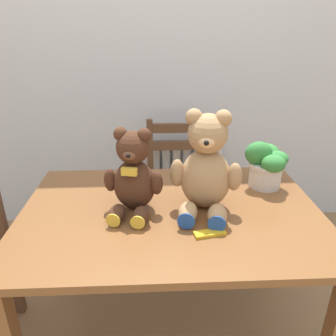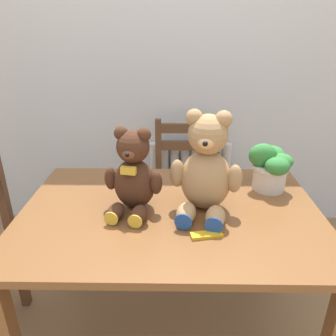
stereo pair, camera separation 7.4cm
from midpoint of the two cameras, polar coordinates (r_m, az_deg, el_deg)
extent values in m
cube|color=silver|center=(2.24, 1.76, 21.30)|extent=(8.00, 0.04, 2.60)
cylinder|color=silver|center=(2.42, -1.49, -2.73)|extent=(0.06, 0.06, 0.63)
cylinder|color=silver|center=(2.42, 0.26, -2.75)|extent=(0.06, 0.06, 0.63)
cylinder|color=silver|center=(2.42, 2.02, -2.76)|extent=(0.06, 0.06, 0.63)
cylinder|color=silver|center=(2.42, 3.77, -2.76)|extent=(0.06, 0.06, 0.63)
cylinder|color=silver|center=(2.43, 5.52, -2.77)|extent=(0.06, 0.06, 0.63)
cylinder|color=silver|center=(2.44, 7.26, -2.77)|extent=(0.06, 0.06, 0.63)
cylinder|color=silver|center=(2.45, 8.98, -2.77)|extent=(0.06, 0.06, 0.63)
cylinder|color=silver|center=(2.46, 10.69, -2.77)|extent=(0.06, 0.06, 0.63)
cube|color=silver|center=(2.57, 4.43, -8.67)|extent=(0.59, 0.10, 0.04)
cube|color=brown|center=(1.35, 2.01, -7.88)|extent=(1.21, 0.82, 0.03)
cube|color=brown|center=(1.92, -15.52, -10.78)|extent=(0.06, 0.06, 0.68)
cube|color=brown|center=(1.93, 18.70, -10.90)|extent=(0.06, 0.06, 0.68)
cube|color=brown|center=(2.14, 4.45, -3.62)|extent=(0.43, 0.38, 0.03)
cube|color=brown|center=(2.12, 9.89, -10.94)|extent=(0.04, 0.04, 0.40)
cube|color=brown|center=(2.10, -0.91, -11.00)|extent=(0.04, 0.04, 0.40)
cube|color=brown|center=(2.31, 9.05, -1.64)|extent=(0.04, 0.04, 0.83)
cube|color=brown|center=(2.29, -0.68, -1.60)|extent=(0.04, 0.04, 0.83)
cube|color=brown|center=(2.16, 4.49, 6.92)|extent=(0.35, 0.03, 0.06)
cube|color=brown|center=(2.20, 4.39, 3.92)|extent=(0.35, 0.03, 0.06)
cube|color=brown|center=(1.79, -24.62, -10.09)|extent=(0.04, 0.04, 0.93)
ellipsoid|color=#472819|center=(1.32, -4.23, -2.77)|extent=(0.19, 0.17, 0.21)
sphere|color=#472819|center=(1.25, -4.45, 3.70)|extent=(0.13, 0.13, 0.13)
sphere|color=#472819|center=(1.23, -2.48, 5.82)|extent=(0.05, 0.05, 0.05)
sphere|color=#472819|center=(1.25, -6.52, 6.05)|extent=(0.05, 0.05, 0.05)
ellipsoid|color=brown|center=(1.21, -5.06, 2.50)|extent=(0.06, 0.06, 0.04)
sphere|color=black|center=(1.19, -5.38, 2.24)|extent=(0.02, 0.02, 0.02)
ellipsoid|color=#472819|center=(1.27, -0.41, -2.62)|extent=(0.06, 0.06, 0.10)
ellipsoid|color=#472819|center=(1.32, -8.39, -1.85)|extent=(0.06, 0.06, 0.10)
ellipsoid|color=#472819|center=(1.25, -3.42, -8.10)|extent=(0.08, 0.11, 0.06)
cylinder|color=gold|center=(1.21, -4.03, -9.31)|extent=(0.05, 0.02, 0.05)
ellipsoid|color=#472819|center=(1.28, -7.46, -7.60)|extent=(0.08, 0.11, 0.06)
cylinder|color=gold|center=(1.24, -8.21, -8.76)|extent=(0.05, 0.02, 0.05)
cube|color=gold|center=(1.22, -5.21, -0.48)|extent=(0.06, 0.03, 0.03)
ellipsoid|color=tan|center=(1.31, 8.19, -2.06)|extent=(0.23, 0.21, 0.25)
sphere|color=tan|center=(1.24, 8.69, 5.79)|extent=(0.15, 0.15, 0.15)
sphere|color=tan|center=(1.22, 11.41, 8.31)|extent=(0.06, 0.06, 0.06)
sphere|color=tan|center=(1.23, 6.34, 8.72)|extent=(0.06, 0.06, 0.06)
ellipsoid|color=#E5B279|center=(1.19, 8.42, 4.43)|extent=(0.08, 0.07, 0.05)
sphere|color=black|center=(1.17, 8.31, 4.17)|extent=(0.02, 0.02, 0.02)
ellipsoid|color=tan|center=(1.28, 13.14, -1.85)|extent=(0.07, 0.07, 0.12)
ellipsoid|color=tan|center=(1.30, 3.25, -0.94)|extent=(0.07, 0.07, 0.12)
ellipsoid|color=tan|center=(1.24, 9.95, -8.43)|extent=(0.10, 0.14, 0.07)
cylinder|color=#1E4793|center=(1.19, 9.76, -9.92)|extent=(0.07, 0.02, 0.07)
ellipsoid|color=tan|center=(1.25, 4.86, -7.92)|extent=(0.10, 0.14, 0.07)
cylinder|color=#1E4793|center=(1.20, 4.44, -9.38)|extent=(0.07, 0.02, 0.07)
cylinder|color=beige|center=(1.56, 18.53, -1.54)|extent=(0.14, 0.14, 0.12)
cylinder|color=beige|center=(1.54, 18.77, 0.13)|extent=(0.16, 0.16, 0.02)
ellipsoid|color=#337F38|center=(1.53, 20.39, 1.08)|extent=(0.11, 0.10, 0.07)
ellipsoid|color=#337F38|center=(1.57, 18.81, 2.13)|extent=(0.12, 0.12, 0.09)
ellipsoid|color=#337F38|center=(1.51, 17.53, 2.09)|extent=(0.12, 0.09, 0.11)
ellipsoid|color=#337F38|center=(1.48, 19.85, 0.26)|extent=(0.11, 0.09, 0.08)
cube|color=gold|center=(1.20, 8.49, -11.46)|extent=(0.12, 0.06, 0.01)
camera|label=1|loc=(0.04, -88.35, 0.73)|focal=35.00mm
camera|label=2|loc=(0.04, 91.65, -0.73)|focal=35.00mm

